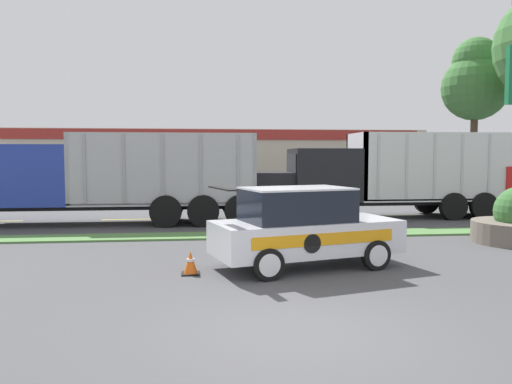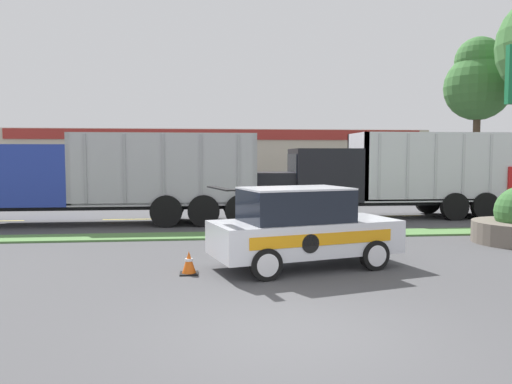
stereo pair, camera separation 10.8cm
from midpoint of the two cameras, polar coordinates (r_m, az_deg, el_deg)
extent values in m
plane|color=#474749|center=(7.48, 5.10, -15.64)|extent=(600.00, 600.00, 0.00)
cube|color=#517F42|center=(15.84, -0.93, -4.94)|extent=(120.00, 1.28, 0.06)
cube|color=yellow|center=(20.58, -13.71, -3.04)|extent=(2.40, 0.14, 0.01)
cube|color=yellow|center=(20.55, 1.40, -2.93)|extent=(2.40, 0.14, 0.01)
cube|color=yellow|center=(21.90, 15.57, -2.64)|extent=(2.40, 0.14, 0.01)
cube|color=black|center=(19.50, -17.53, -1.56)|extent=(11.75, 1.32, 0.18)
cube|color=#23389E|center=(20.01, -24.06, 1.81)|extent=(3.00, 2.41, 2.18)
cylinder|color=silver|center=(18.80, -20.21, 3.76)|extent=(0.14, 0.14, 1.29)
cube|color=#ADADB2|center=(19.14, -10.07, -1.08)|extent=(6.67, 2.41, 0.12)
cube|color=#ADADB2|center=(19.57, -19.67, 2.59)|extent=(0.16, 2.41, 2.54)
cube|color=#ADADB2|center=(19.11, -0.33, 2.79)|extent=(0.16, 2.41, 2.54)
cube|color=#ADADB2|center=(17.95, -10.38, 2.64)|extent=(6.67, 0.16, 2.54)
cube|color=#ADADB2|center=(20.19, -9.89, 2.81)|extent=(6.67, 0.16, 2.54)
cube|color=#99999E|center=(18.25, -18.79, 2.51)|extent=(0.10, 0.04, 2.42)
cube|color=#99999E|center=(18.00, -14.65, 2.58)|extent=(0.10, 0.04, 2.42)
cube|color=#99999E|center=(17.85, -10.40, 2.63)|extent=(0.10, 0.04, 2.42)
cube|color=#99999E|center=(17.79, -6.11, 2.67)|extent=(0.10, 0.04, 2.42)
cube|color=#99999E|center=(17.84, -1.82, 2.70)|extent=(0.10, 0.04, 2.42)
cylinder|color=black|center=(17.98, -1.61, -2.12)|extent=(1.14, 0.30, 1.14)
cylinder|color=black|center=(20.33, -2.11, -1.39)|extent=(1.14, 0.30, 1.14)
cylinder|color=black|center=(17.93, -5.83, -2.16)|extent=(1.14, 0.30, 1.14)
cylinder|color=black|center=(20.29, -5.85, -1.43)|extent=(1.14, 0.30, 1.14)
cylinder|color=black|center=(17.98, -10.06, -2.18)|extent=(1.14, 0.30, 1.14)
cylinder|color=black|center=(20.33, -9.58, -1.45)|extent=(1.14, 0.30, 1.14)
cube|color=#B7B7BC|center=(22.90, 25.68, 0.97)|extent=(0.06, 1.64, 1.16)
cylinder|color=black|center=(24.62, 26.81, -0.89)|extent=(1.13, 0.30, 1.13)
cube|color=black|center=(21.18, 14.23, -1.13)|extent=(11.41, 1.32, 0.18)
cube|color=black|center=(20.00, 1.52, 0.61)|extent=(2.01, 1.96, 1.16)
cube|color=#B7B7BC|center=(19.89, -1.43, 0.59)|extent=(0.06, 1.68, 0.98)
cube|color=black|center=(20.41, 7.96, 1.97)|extent=(2.61, 2.40, 2.10)
cube|color=black|center=(20.12, 4.30, 3.02)|extent=(0.04, 2.04, 0.95)
cylinder|color=silver|center=(20.03, 12.42, 3.63)|extent=(0.14, 0.14, 1.22)
cube|color=silver|center=(22.07, 19.87, -0.65)|extent=(6.80, 2.40, 0.12)
cube|color=silver|center=(20.77, 11.68, 2.93)|extent=(0.16, 2.40, 2.68)
cube|color=silver|center=(23.64, 27.22, 2.69)|extent=(0.16, 2.40, 2.68)
cube|color=silver|center=(21.00, 21.29, 2.74)|extent=(6.80, 0.16, 2.68)
cube|color=silver|center=(23.02, 18.74, 2.90)|extent=(6.80, 0.16, 2.68)
cube|color=#BCBCC1|center=(19.78, 14.10, 2.83)|extent=(0.10, 0.04, 2.54)
cube|color=#BCBCC1|center=(20.19, 17.12, 2.80)|extent=(0.10, 0.04, 2.54)
cube|color=#BCBCC1|center=(20.66, 20.02, 2.76)|extent=(0.10, 0.04, 2.54)
cube|color=#BCBCC1|center=(21.18, 22.78, 2.71)|extent=(0.10, 0.04, 2.54)
cube|color=#BCBCC1|center=(21.75, 25.40, 2.66)|extent=(0.10, 0.04, 2.54)
cylinder|color=black|center=(18.90, 1.98, -1.90)|extent=(1.09, 0.30, 1.09)
cylinder|color=black|center=(21.23, 1.10, -1.24)|extent=(1.09, 0.30, 1.09)
cylinder|color=black|center=(24.45, 24.57, -0.90)|extent=(1.09, 0.30, 1.09)
cylinder|color=black|center=(21.78, 24.83, -1.48)|extent=(1.09, 0.30, 1.09)
cylinder|color=black|center=(23.83, 21.94, -0.95)|extent=(1.09, 0.30, 1.09)
cylinder|color=black|center=(21.16, 21.88, -1.55)|extent=(1.09, 0.30, 1.09)
cylinder|color=black|center=(23.26, 19.18, -0.99)|extent=(1.09, 0.30, 1.09)
cube|color=silver|center=(11.43, 5.89, -5.08)|extent=(4.52, 2.79, 0.74)
cube|color=black|center=(11.22, 4.77, -1.51)|extent=(2.64, 2.09, 0.72)
cube|color=silver|center=(11.19, 4.78, 0.41)|extent=(2.64, 2.09, 0.04)
cube|color=black|center=(10.54, -3.80, 0.41)|extent=(0.56, 1.39, 0.03)
cube|color=orange|center=(10.65, 8.07, -5.38)|extent=(3.25, 0.91, 0.26)
cylinder|color=black|center=(10.51, 6.56, -5.90)|extent=(0.39, 0.12, 0.40)
cylinder|color=black|center=(11.46, 13.65, -7.02)|extent=(0.70, 0.37, 0.67)
cylinder|color=silver|center=(11.38, 13.96, -7.11)|extent=(0.46, 0.14, 0.47)
cylinder|color=black|center=(12.83, 9.38, -5.77)|extent=(0.70, 0.37, 0.67)
cylinder|color=silver|center=(12.92, 9.14, -5.70)|extent=(0.46, 0.14, 0.47)
cylinder|color=black|center=(10.22, 1.45, -8.27)|extent=(0.70, 0.37, 0.67)
cylinder|color=silver|center=(10.12, 1.68, -8.39)|extent=(0.46, 0.14, 0.47)
cylinder|color=black|center=(11.73, -1.71, -6.65)|extent=(0.70, 0.37, 0.67)
cylinder|color=silver|center=(11.83, -1.89, -6.56)|extent=(0.46, 0.14, 0.47)
cube|color=black|center=(10.92, -7.37, -9.21)|extent=(0.39, 0.39, 0.03)
cone|color=#EA5B14|center=(10.87, -7.39, -7.93)|extent=(0.30, 0.30, 0.47)
cylinder|color=white|center=(10.86, -7.39, -7.69)|extent=(0.16, 0.16, 0.06)
cube|color=#BCB29E|center=(45.88, -4.31, 3.89)|extent=(34.66, 12.00, 4.69)
cube|color=maroon|center=(39.87, -4.07, 6.58)|extent=(32.92, 0.10, 0.80)
cylinder|color=#473828|center=(38.89, 23.91, 4.55)|extent=(0.49, 0.49, 6.10)
sphere|color=#386B33|center=(39.19, 24.10, 10.89)|extent=(4.65, 4.65, 4.65)
sphere|color=#386B33|center=(39.46, 24.18, 13.56)|extent=(3.25, 3.25, 3.25)
camera|label=1|loc=(0.05, -89.80, 0.01)|focal=35.00mm
camera|label=2|loc=(0.05, 90.20, -0.01)|focal=35.00mm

